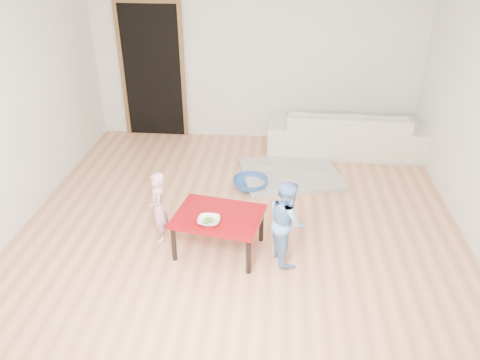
# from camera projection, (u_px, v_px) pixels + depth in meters

# --- Properties ---
(floor) EXTENTS (5.00, 5.00, 0.01)m
(floor) POSITION_uv_depth(u_px,v_px,m) (241.00, 220.00, 5.49)
(floor) COLOR #BD7851
(floor) RESTS_ON ground
(back_wall) EXTENTS (5.00, 0.02, 2.60)m
(back_wall) POSITION_uv_depth(u_px,v_px,m) (256.00, 56.00, 7.04)
(back_wall) COLOR silver
(back_wall) RESTS_ON floor
(left_wall) EXTENTS (0.02, 5.00, 2.60)m
(left_wall) POSITION_uv_depth(u_px,v_px,m) (12.00, 109.00, 5.05)
(left_wall) COLOR silver
(left_wall) RESTS_ON floor
(doorway) EXTENTS (1.02, 0.08, 2.11)m
(doorway) POSITION_uv_depth(u_px,v_px,m) (153.00, 72.00, 7.28)
(doorway) COLOR brown
(doorway) RESTS_ON back_wall
(sofa) EXTENTS (2.30, 0.93, 0.67)m
(sofa) POSITION_uv_depth(u_px,v_px,m) (345.00, 131.00, 7.01)
(sofa) COLOR beige
(sofa) RESTS_ON floor
(cushion) EXTENTS (0.49, 0.45, 0.11)m
(cushion) POSITION_uv_depth(u_px,v_px,m) (334.00, 125.00, 6.77)
(cushion) COLOR orange
(cushion) RESTS_ON sofa
(red_table) EXTENTS (0.99, 0.81, 0.44)m
(red_table) POSITION_uv_depth(u_px,v_px,m) (219.00, 233.00, 4.89)
(red_table) COLOR maroon
(red_table) RESTS_ON floor
(bowl) EXTENTS (0.22, 0.22, 0.05)m
(bowl) POSITION_uv_depth(u_px,v_px,m) (209.00, 221.00, 4.64)
(bowl) COLOR white
(bowl) RESTS_ON red_table
(broccoli) EXTENTS (0.12, 0.12, 0.06)m
(broccoli) POSITION_uv_depth(u_px,v_px,m) (209.00, 221.00, 4.64)
(broccoli) COLOR #2D5919
(broccoli) RESTS_ON red_table
(child_pink) EXTENTS (0.28, 0.34, 0.81)m
(child_pink) POSITION_uv_depth(u_px,v_px,m) (158.00, 207.00, 4.98)
(child_pink) COLOR pink
(child_pink) RESTS_ON floor
(child_blue) EXTENTS (0.46, 0.52, 0.90)m
(child_blue) POSITION_uv_depth(u_px,v_px,m) (287.00, 222.00, 4.66)
(child_blue) COLOR #5A94D2
(child_blue) RESTS_ON floor
(basin) EXTENTS (0.46, 0.46, 0.14)m
(basin) POSITION_uv_depth(u_px,v_px,m) (250.00, 184.00, 6.11)
(basin) COLOR #29549E
(basin) RESTS_ON floor
(blanket) EXTENTS (1.52, 1.36, 0.06)m
(blanket) POSITION_uv_depth(u_px,v_px,m) (290.00, 174.00, 6.43)
(blanket) COLOR #BEB6A7
(blanket) RESTS_ON floor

